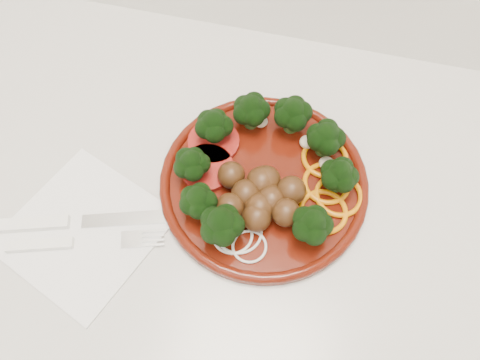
% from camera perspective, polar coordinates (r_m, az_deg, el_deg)
% --- Properties ---
extents(counter, '(2.40, 0.60, 0.90)m').
position_cam_1_polar(counter, '(1.07, -10.34, -10.46)').
color(counter, beige).
rests_on(counter, ground).
extents(plate, '(0.28, 0.28, 0.07)m').
position_cam_1_polar(plate, '(0.61, 2.80, 0.27)').
color(plate, '#461006').
rests_on(plate, counter).
extents(napkin, '(0.23, 0.23, 0.00)m').
position_cam_1_polar(napkin, '(0.63, -18.47, -5.84)').
color(napkin, white).
rests_on(napkin, counter).
extents(knife, '(0.21, 0.08, 0.01)m').
position_cam_1_polar(knife, '(0.64, -20.66, -4.86)').
color(knife, silver).
rests_on(knife, napkin).
extents(fork, '(0.19, 0.08, 0.01)m').
position_cam_1_polar(fork, '(0.63, -21.23, -7.27)').
color(fork, white).
rests_on(fork, napkin).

